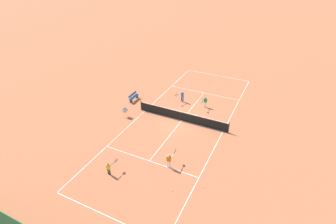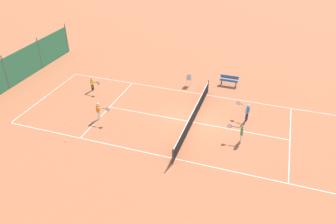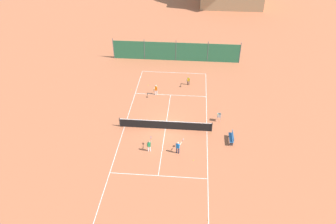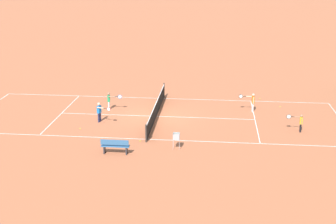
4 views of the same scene
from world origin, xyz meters
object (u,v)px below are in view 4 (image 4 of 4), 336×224
object	(u,v)px
tennis_ball_mid_court	(140,141)
player_near_service	(252,101)
player_far_service	(110,100)
tennis_ball_far_corner	(280,107)
tennis_net	(156,109)
tennis_ball_alley_right	(80,129)
ball_hopper	(176,137)
courtside_bench	(115,146)
player_near_baseline	(300,122)
tennis_ball_alley_left	(260,99)
player_far_baseline	(100,111)

from	to	relation	value
tennis_ball_mid_court	player_near_service	bearing A→B (deg)	132.76
player_far_service	tennis_ball_far_corner	world-z (taller)	player_far_service
tennis_net	tennis_ball_alley_right	size ratio (longest dim) A/B	139.09
tennis_ball_far_corner	ball_hopper	size ratio (longest dim) A/B	0.07
courtside_bench	player_near_baseline	bearing A→B (deg)	113.26
tennis_net	tennis_ball_far_corner	bearing A→B (deg)	108.95
ball_hopper	tennis_net	bearing A→B (deg)	-161.48
player_near_service	tennis_ball_alley_left	bearing A→B (deg)	165.19
tennis_ball_far_corner	tennis_net	bearing A→B (deg)	-71.05
tennis_ball_alley_right	ball_hopper	bearing A→B (deg)	68.27
tennis_ball_far_corner	courtside_bench	world-z (taller)	courtside_bench
tennis_net	tennis_ball_alley_left	world-z (taller)	tennis_net
player_near_baseline	tennis_ball_alley_left	distance (m)	6.88
player_near_baseline	courtside_bench	distance (m)	11.17
tennis_ball_mid_court	courtside_bench	xyz separation A→B (m)	(1.86, -1.02, 0.42)
player_near_service	tennis_ball_mid_court	distance (m)	9.10
tennis_ball_alley_right	courtside_bench	size ratio (longest dim) A/B	0.04
tennis_ball_far_corner	tennis_ball_alley_right	size ratio (longest dim) A/B	1.00
player_near_baseline	tennis_ball_alley_right	distance (m)	13.23
tennis_net	ball_hopper	xyz separation A→B (m)	(5.30, 1.77, 0.16)
tennis_ball_alley_left	tennis_ball_alley_right	world-z (taller)	same
tennis_ball_mid_court	ball_hopper	size ratio (longest dim) A/B	0.07
player_near_service	tennis_ball_alley_right	size ratio (longest dim) A/B	19.13
tennis_ball_alley_left	tennis_ball_alley_right	size ratio (longest dim) A/B	1.00
player_far_baseline	tennis_ball_alley_left	size ratio (longest dim) A/B	19.25
ball_hopper	courtside_bench	bearing A→B (deg)	-71.64
player_far_baseline	tennis_ball_alley_left	xyz separation A→B (m)	(-6.14, 10.51, -0.71)
player_far_baseline	tennis_ball_mid_court	xyz separation A→B (m)	(3.03, 3.05, -0.71)
tennis_net	player_far_service	xyz separation A→B (m)	(-1.14, -3.37, 0.20)
player_near_service	player_far_service	size ratio (longest dim) A/B	1.06
player_far_service	tennis_ball_mid_court	size ratio (longest dim) A/B	18.04
tennis_ball_alley_left	ball_hopper	distance (m)	11.33
tennis_ball_alley_left	tennis_ball_alley_right	xyz separation A→B (m)	(7.55, -11.40, 0.00)
player_far_baseline	player_far_service	xyz separation A→B (m)	(-2.60, 0.04, -0.04)
player_near_baseline	tennis_ball_alley_left	world-z (taller)	player_near_baseline
player_far_baseline	courtside_bench	size ratio (longest dim) A/B	0.85
tennis_net	tennis_ball_far_corner	size ratio (longest dim) A/B	139.09
tennis_ball_alley_left	player_far_service	bearing A→B (deg)	-71.30
tennis_ball_alley_right	tennis_ball_mid_court	xyz separation A→B (m)	(1.61, 3.95, 0.00)
player_near_service	ball_hopper	world-z (taller)	player_near_service
player_near_baseline	tennis_ball_alley_right	xyz separation A→B (m)	(0.94, -13.18, -0.60)
tennis_ball_mid_court	tennis_ball_far_corner	bearing A→B (deg)	130.18
player_far_baseline	tennis_ball_mid_court	distance (m)	4.36
player_far_baseline	player_near_baseline	distance (m)	12.29
tennis_ball_far_corner	courtside_bench	distance (m)	13.41
player_far_baseline	tennis_ball_alley_right	xyz separation A→B (m)	(1.42, -0.90, -0.71)
player_near_baseline	player_far_service	world-z (taller)	player_far_service
player_far_baseline	player_far_service	bearing A→B (deg)	179.06
player_far_service	ball_hopper	xyz separation A→B (m)	(6.44, 5.14, -0.04)
player_far_baseline	player_near_service	distance (m)	10.20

